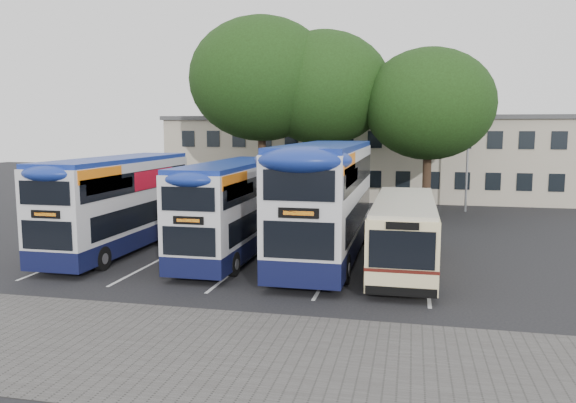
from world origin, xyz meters
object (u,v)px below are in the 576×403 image
(lamp_post, at_px, (469,131))
(bus_dd_left, at_px, (118,200))
(bus_dd_mid, at_px, (233,205))
(tree_right, at_px, (429,104))
(tree_left, at_px, (262,79))
(tree_mid, at_px, (324,88))
(bus_dd_right, at_px, (326,196))
(bus_single, at_px, (404,229))

(lamp_post, xyz_separation_m, bus_dd_left, (-15.64, -15.30, -2.85))
(bus_dd_mid, bearing_deg, tree_right, 57.34)
(lamp_post, bearing_deg, tree_left, -168.24)
(tree_mid, xyz_separation_m, tree_right, (6.38, -0.67, -1.05))
(tree_right, relative_size, bus_dd_mid, 1.06)
(bus_dd_right, distance_m, bus_single, 3.46)
(bus_dd_mid, bearing_deg, bus_dd_right, 6.18)
(bus_dd_left, xyz_separation_m, bus_single, (12.03, -0.43, -0.73))
(tree_right, bearing_deg, bus_dd_mid, -122.66)
(lamp_post, relative_size, bus_dd_mid, 0.97)
(lamp_post, height_order, bus_dd_left, lamp_post)
(lamp_post, relative_size, bus_dd_left, 0.93)
(tree_mid, height_order, bus_single, tree_mid)
(tree_left, distance_m, bus_dd_right, 14.62)
(tree_mid, bearing_deg, bus_single, -69.04)
(bus_dd_right, bearing_deg, bus_dd_mid, -173.82)
(tree_left, xyz_separation_m, bus_single, (9.08, -13.09, -6.79))
(lamp_post, distance_m, bus_single, 16.53)
(lamp_post, distance_m, bus_dd_left, 22.07)
(lamp_post, xyz_separation_m, bus_dd_mid, (-10.55, -15.12, -2.93))
(bus_single, bearing_deg, bus_dd_right, 161.81)
(tree_mid, height_order, bus_dd_left, tree_mid)
(lamp_post, xyz_separation_m, tree_left, (-12.69, -2.64, 3.21))
(tree_left, bearing_deg, tree_right, 0.29)
(bus_single, bearing_deg, tree_mid, 110.96)
(bus_dd_left, distance_m, bus_dd_right, 8.93)
(bus_dd_right, xyz_separation_m, bus_single, (3.12, -1.03, -1.07))
(lamp_post, distance_m, tree_mid, 9.48)
(bus_dd_left, relative_size, bus_single, 1.09)
(lamp_post, bearing_deg, bus_dd_right, -114.60)
(bus_dd_left, distance_m, bus_dd_mid, 5.09)
(lamp_post, distance_m, tree_right, 3.95)
(lamp_post, relative_size, tree_right, 0.91)
(tree_mid, bearing_deg, lamp_post, 12.14)
(lamp_post, relative_size, bus_single, 1.01)
(bus_dd_mid, bearing_deg, tree_mid, 82.86)
(bus_dd_right, relative_size, bus_single, 1.26)
(tree_left, distance_m, tree_mid, 3.90)
(tree_right, bearing_deg, bus_single, -94.73)
(tree_right, distance_m, bus_dd_right, 13.47)
(bus_dd_right, bearing_deg, tree_mid, 99.62)
(bus_single, bearing_deg, tree_left, 124.75)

